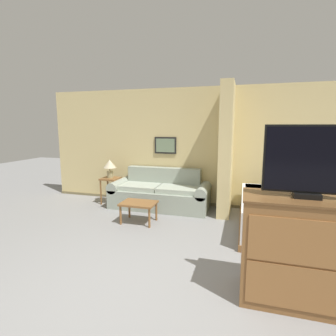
% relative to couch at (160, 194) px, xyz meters
% --- Properties ---
extents(ground_plane, '(20.00, 20.00, 0.00)m').
position_rel_couch_xyz_m(ground_plane, '(0.64, -3.13, -0.31)').
color(ground_plane, gray).
extents(wall_back, '(7.04, 0.16, 2.60)m').
position_rel_couch_xyz_m(wall_back, '(0.64, 0.48, 0.99)').
color(wall_back, '#DBC484').
rests_on(wall_back, ground_plane).
extents(wall_partition_pillar, '(0.24, 0.84, 2.60)m').
position_rel_couch_xyz_m(wall_partition_pillar, '(1.38, -0.00, 0.99)').
color(wall_partition_pillar, '#DBC484').
rests_on(wall_partition_pillar, ground_plane).
extents(couch, '(2.14, 0.84, 0.84)m').
position_rel_couch_xyz_m(couch, '(0.00, 0.00, 0.00)').
color(couch, '#99A393').
rests_on(couch, ground_plane).
extents(coffee_table, '(0.63, 0.46, 0.38)m').
position_rel_couch_xyz_m(coffee_table, '(-0.10, -0.99, 0.03)').
color(coffee_table, brown).
rests_on(coffee_table, ground_plane).
extents(side_table, '(0.38, 0.38, 0.60)m').
position_rel_couch_xyz_m(side_table, '(-1.19, -0.03, 0.17)').
color(side_table, brown).
rests_on(side_table, ground_plane).
extents(table_lamp, '(0.29, 0.29, 0.42)m').
position_rel_couch_xyz_m(table_lamp, '(-1.19, -0.03, 0.57)').
color(table_lamp, tan).
rests_on(table_lamp, side_table).
extents(tv_dresser, '(1.17, 0.57, 1.09)m').
position_rel_couch_xyz_m(tv_dresser, '(2.32, -2.59, 0.24)').
color(tv_dresser, brown).
rests_on(tv_dresser, ground_plane).
extents(tv, '(0.82, 0.16, 0.70)m').
position_rel_couch_xyz_m(tv, '(2.32, -2.59, 1.13)').
color(tv, black).
rests_on(tv, tv_dresser).
extents(bed, '(1.62, 2.05, 0.58)m').
position_rel_couch_xyz_m(bed, '(2.51, -0.64, -0.01)').
color(bed, brown).
rests_on(bed, ground_plane).
extents(backpack, '(0.33, 0.27, 0.45)m').
position_rel_couch_xyz_m(backpack, '(2.35, -0.88, 0.50)').
color(backpack, black).
rests_on(backpack, bed).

